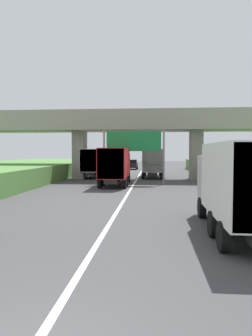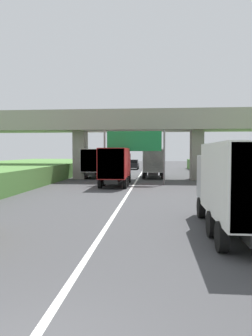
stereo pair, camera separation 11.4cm
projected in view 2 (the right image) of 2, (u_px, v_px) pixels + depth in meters
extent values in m
cube|color=white|center=(134.00, 185.00, 29.29)|extent=(0.20, 89.90, 0.01)
cube|color=gray|center=(138.00, 126.00, 35.17)|extent=(40.00, 4.80, 1.10)
cube|color=gray|center=(136.00, 114.00, 32.91)|extent=(40.00, 0.36, 1.10)
cube|color=gray|center=(139.00, 118.00, 37.32)|extent=(40.00, 0.36, 1.10)
cube|color=gray|center=(80.00, 155.00, 35.96)|extent=(1.30, 2.20, 5.48)
cube|color=gray|center=(197.00, 155.00, 34.73)|extent=(1.30, 2.20, 5.48)
cylinder|color=slate|center=(105.00, 157.00, 29.90)|extent=(0.18, 0.18, 5.18)
cylinder|color=slate|center=(164.00, 157.00, 29.37)|extent=(0.18, 0.18, 5.18)
cube|color=#167238|center=(134.00, 141.00, 29.55)|extent=(5.20, 0.12, 1.90)
cube|color=white|center=(134.00, 141.00, 29.54)|extent=(4.89, 0.01, 1.67)
cube|color=black|center=(116.00, 178.00, 28.88)|extent=(1.10, 7.30, 0.36)
cube|color=red|center=(119.00, 164.00, 31.40)|extent=(2.10, 2.10, 2.10)
cube|color=#2D3842|center=(121.00, 161.00, 32.40)|extent=(1.89, 0.06, 0.90)
cube|color=red|center=(115.00, 163.00, 27.76)|extent=(2.30, 5.20, 2.60)
cube|color=maroon|center=(111.00, 164.00, 25.19)|extent=(2.21, 0.04, 2.50)
cylinder|color=black|center=(110.00, 178.00, 31.56)|extent=(0.30, 0.96, 0.96)
cylinder|color=black|center=(129.00, 178.00, 31.38)|extent=(0.30, 0.96, 0.96)
cylinder|color=black|center=(100.00, 183.00, 26.52)|extent=(0.30, 0.96, 0.96)
cylinder|color=black|center=(125.00, 183.00, 26.32)|extent=(0.30, 0.96, 0.96)
cylinder|color=black|center=(103.00, 181.00, 28.20)|extent=(0.30, 0.96, 0.96)
cylinder|color=black|center=(127.00, 181.00, 28.00)|extent=(0.30, 0.96, 0.96)
cube|color=black|center=(236.00, 215.00, 12.02)|extent=(1.10, 7.30, 0.36)
cube|color=#B2B5B7|center=(223.00, 178.00, 14.54)|extent=(2.10, 2.10, 2.10)
cube|color=#2D3842|center=(218.00, 170.00, 15.54)|extent=(1.89, 0.06, 0.90)
cube|color=silver|center=(245.00, 180.00, 10.90)|extent=(2.30, 5.20, 2.60)
cylinder|color=black|center=(201.00, 208.00, 14.70)|extent=(0.30, 0.96, 0.96)
cylinder|color=black|center=(243.00, 208.00, 14.52)|extent=(0.30, 0.96, 0.96)
cylinder|color=black|center=(222.00, 237.00, 9.66)|extent=(0.30, 0.96, 0.96)
cylinder|color=black|center=(212.00, 224.00, 11.34)|extent=(0.30, 0.96, 0.96)
cube|color=black|center=(153.00, 172.00, 37.76)|extent=(1.10, 7.30, 0.36)
cube|color=#236B38|center=(153.00, 161.00, 40.28)|extent=(2.10, 2.10, 2.10)
cube|color=#2D3842|center=(153.00, 159.00, 41.28)|extent=(1.89, 0.06, 0.90)
cube|color=silver|center=(153.00, 160.00, 36.64)|extent=(2.30, 5.20, 2.60)
cube|color=#A8A8A4|center=(153.00, 161.00, 34.08)|extent=(2.21, 0.04, 2.50)
cylinder|color=black|center=(146.00, 172.00, 40.45)|extent=(0.30, 0.96, 0.96)
cylinder|color=black|center=(161.00, 172.00, 40.27)|extent=(0.30, 0.96, 0.96)
cylinder|color=black|center=(144.00, 175.00, 35.41)|extent=(0.30, 0.96, 0.96)
cylinder|color=black|center=(163.00, 175.00, 35.21)|extent=(0.30, 0.96, 0.96)
cylinder|color=black|center=(144.00, 174.00, 37.09)|extent=(0.30, 0.96, 0.96)
cylinder|color=black|center=(162.00, 174.00, 36.89)|extent=(0.30, 0.96, 0.96)
cube|color=black|center=(96.00, 172.00, 38.08)|extent=(1.10, 7.30, 0.36)
cube|color=silver|center=(100.00, 161.00, 40.60)|extent=(2.10, 2.10, 2.10)
cube|color=#2D3842|center=(101.00, 159.00, 41.60)|extent=(1.89, 0.06, 0.90)
cube|color=silver|center=(95.00, 160.00, 36.96)|extent=(2.30, 5.20, 2.60)
cube|color=#A8A8A6|center=(90.00, 161.00, 34.39)|extent=(2.21, 0.04, 2.50)
cylinder|color=black|center=(93.00, 172.00, 40.76)|extent=(0.30, 0.96, 0.96)
cylinder|color=black|center=(108.00, 172.00, 40.58)|extent=(0.30, 0.96, 0.96)
cylinder|color=black|center=(83.00, 175.00, 35.72)|extent=(0.30, 0.96, 0.96)
cylinder|color=black|center=(102.00, 175.00, 35.52)|extent=(0.30, 0.96, 0.96)
cylinder|color=black|center=(86.00, 174.00, 37.40)|extent=(0.30, 0.96, 0.96)
cylinder|color=black|center=(104.00, 174.00, 37.20)|extent=(0.30, 0.96, 0.96)
cube|color=black|center=(133.00, 165.00, 55.16)|extent=(1.76, 4.10, 0.76)
cube|color=black|center=(133.00, 161.00, 54.97)|extent=(1.56, 1.90, 0.64)
cube|color=#2D3842|center=(133.00, 162.00, 54.06)|extent=(1.44, 0.06, 0.54)
cylinder|color=black|center=(129.00, 167.00, 56.52)|extent=(0.22, 0.64, 0.64)
cylinder|color=black|center=(138.00, 167.00, 56.36)|extent=(0.22, 0.64, 0.64)
cylinder|color=black|center=(128.00, 168.00, 53.99)|extent=(0.22, 0.64, 0.64)
cylinder|color=black|center=(138.00, 168.00, 53.84)|extent=(0.22, 0.64, 0.64)
cylinder|color=orange|center=(244.00, 205.00, 15.74)|extent=(0.56, 0.56, 0.90)
cylinder|color=white|center=(244.00, 203.00, 15.73)|extent=(0.57, 0.57, 0.12)
cylinder|color=orange|center=(226.00, 192.00, 20.72)|extent=(0.56, 0.56, 0.90)
cylinder|color=white|center=(226.00, 191.00, 20.72)|extent=(0.57, 0.57, 0.12)
cylinder|color=orange|center=(210.00, 184.00, 25.74)|extent=(0.56, 0.56, 0.90)
cylinder|color=white|center=(210.00, 183.00, 25.74)|extent=(0.57, 0.57, 0.12)
cylinder|color=orange|center=(200.00, 179.00, 30.75)|extent=(0.56, 0.56, 0.90)
cylinder|color=white|center=(200.00, 178.00, 30.75)|extent=(0.57, 0.57, 0.12)
cylinder|color=orange|center=(195.00, 175.00, 35.74)|extent=(0.56, 0.56, 0.90)
cylinder|color=white|center=(195.00, 174.00, 35.74)|extent=(0.57, 0.57, 0.12)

